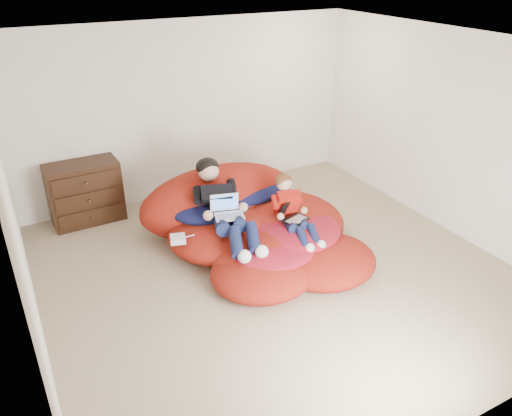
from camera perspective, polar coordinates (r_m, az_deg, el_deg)
The scene contains 9 objects.
room_shell at distance 5.67m, azimuth 2.26°, elevation -5.38°, with size 5.10×5.10×2.77m.
dresser at distance 7.02m, azimuth -18.95°, elevation 1.66°, with size 0.94×0.54×0.83m.
beanbag_pile at distance 6.13m, azimuth -0.23°, elevation -2.10°, with size 2.46×2.50×0.95m.
cream_pillow at distance 6.35m, azimuth -8.26°, elevation 2.25°, with size 0.46×0.29×0.29m, color white.
older_boy at distance 5.81m, azimuth -3.95°, elevation 0.72°, with size 0.50×1.38×0.76m.
younger_boy at distance 5.82m, azimuth 4.11°, elevation 0.01°, with size 0.34×0.87×0.65m.
laptop_white at distance 5.70m, azimuth -3.31°, elevation -0.22°, with size 0.38×0.36×0.24m.
laptop_black at distance 5.84m, azimuth 4.21°, elevation -0.67°, with size 0.34×0.38×0.20m.
power_adapter at distance 5.64m, azimuth -8.91°, elevation -3.52°, with size 0.17×0.17×0.06m, color silver.
Camera 1 is at (-2.43, -4.10, 3.27)m, focal length 35.00 mm.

